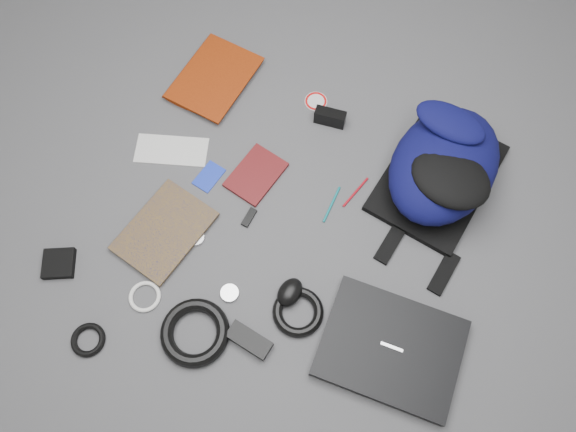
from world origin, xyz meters
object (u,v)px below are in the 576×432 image
(laptop, at_px, (391,348))
(textbook_red, at_px, (187,65))
(dvd_case, at_px, (256,175))
(backpack, at_px, (444,165))
(compact_camera, at_px, (330,117))
(comic_book, at_px, (139,213))
(mouse, at_px, (290,292))
(pouch, at_px, (59,263))
(power_brick, at_px, (249,340))

(laptop, height_order, textbook_red, laptop)
(textbook_red, height_order, dvd_case, textbook_red)
(backpack, height_order, compact_camera, backpack)
(comic_book, bearing_deg, dvd_case, 56.00)
(compact_camera, bearing_deg, comic_book, -134.34)
(mouse, xyz_separation_m, pouch, (-0.65, -0.12, -0.01))
(comic_book, xyz_separation_m, power_brick, (0.43, -0.25, 0.00))
(pouch, bearing_deg, comic_book, 54.30)
(backpack, relative_size, mouse, 5.16)
(backpack, bearing_deg, compact_camera, 179.51)
(comic_book, relative_size, power_brick, 2.21)
(dvd_case, relative_size, power_brick, 1.43)
(power_brick, bearing_deg, textbook_red, 136.20)
(backpack, height_order, laptop, backpack)
(dvd_case, height_order, pouch, pouch)
(laptop, height_order, dvd_case, laptop)
(dvd_case, height_order, compact_camera, compact_camera)
(laptop, bearing_deg, dvd_case, 146.15)
(compact_camera, distance_m, pouch, 0.91)
(textbook_red, distance_m, mouse, 0.84)
(backpack, distance_m, mouse, 0.58)
(backpack, xyz_separation_m, mouse, (-0.31, -0.48, -0.07))
(textbook_red, bearing_deg, comic_book, -71.93)
(textbook_red, distance_m, pouch, 0.75)
(backpack, relative_size, laptop, 1.25)
(power_brick, height_order, pouch, power_brick)
(comic_book, bearing_deg, power_brick, -12.63)
(backpack, height_order, dvd_case, backpack)
(laptop, relative_size, comic_book, 1.34)
(backpack, distance_m, comic_book, 0.90)
(power_brick, distance_m, pouch, 0.59)
(mouse, xyz_separation_m, power_brick, (-0.06, -0.16, -0.01))
(laptop, distance_m, textbook_red, 1.10)
(comic_book, xyz_separation_m, compact_camera, (0.44, 0.48, 0.02))
(mouse, relative_size, pouch, 1.01)
(backpack, relative_size, pouch, 5.22)
(comic_book, height_order, compact_camera, compact_camera)
(dvd_case, relative_size, pouch, 2.01)
(backpack, relative_size, compact_camera, 4.67)
(compact_camera, bearing_deg, power_brick, -92.45)
(laptop, distance_m, power_brick, 0.38)
(mouse, relative_size, power_brick, 0.72)
(compact_camera, xyz_separation_m, power_brick, (-0.01, -0.73, -0.01))
(compact_camera, height_order, power_brick, compact_camera)
(textbook_red, relative_size, mouse, 3.28)
(comic_book, relative_size, mouse, 3.07)
(dvd_case, xyz_separation_m, mouse, (0.21, -0.32, 0.02))
(backpack, xyz_separation_m, comic_book, (-0.81, -0.39, -0.08))
(dvd_case, height_order, mouse, mouse)
(compact_camera, distance_m, mouse, 0.58)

